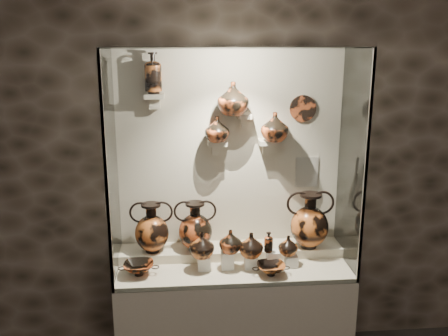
# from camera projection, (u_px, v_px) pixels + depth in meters

# --- Properties ---
(wall_back) EXTENTS (5.00, 0.02, 3.20)m
(wall_back) POSITION_uv_depth(u_px,v_px,m) (230.00, 153.00, 3.79)
(wall_back) COLOR #2B231B
(wall_back) RESTS_ON ground
(plinth) EXTENTS (1.70, 0.60, 0.80)m
(plinth) POSITION_uv_depth(u_px,v_px,m) (233.00, 316.00, 3.79)
(plinth) COLOR beige
(plinth) RESTS_ON floor
(front_tier) EXTENTS (1.68, 0.58, 0.03)m
(front_tier) POSITION_uv_depth(u_px,v_px,m) (233.00, 267.00, 3.68)
(front_tier) COLOR beige
(front_tier) RESTS_ON plinth
(rear_tier) EXTENTS (1.70, 0.25, 0.10)m
(rear_tier) POSITION_uv_depth(u_px,v_px,m) (231.00, 252.00, 3.84)
(rear_tier) COLOR beige
(rear_tier) RESTS_ON plinth
(back_panel) EXTENTS (1.70, 0.03, 1.60)m
(back_panel) POSITION_uv_depth(u_px,v_px,m) (230.00, 154.00, 3.79)
(back_panel) COLOR beige
(back_panel) RESTS_ON plinth
(glass_front) EXTENTS (1.70, 0.01, 1.60)m
(glass_front) POSITION_uv_depth(u_px,v_px,m) (239.00, 175.00, 3.20)
(glass_front) COLOR white
(glass_front) RESTS_ON plinth
(glass_left) EXTENTS (0.01, 0.60, 1.60)m
(glass_left) POSITION_uv_depth(u_px,v_px,m) (111.00, 166.00, 3.41)
(glass_left) COLOR white
(glass_left) RESTS_ON plinth
(glass_right) EXTENTS (0.01, 0.60, 1.60)m
(glass_right) POSITION_uv_depth(u_px,v_px,m) (352.00, 161.00, 3.55)
(glass_right) COLOR white
(glass_right) RESTS_ON plinth
(glass_top) EXTENTS (1.70, 0.60, 0.01)m
(glass_top) POSITION_uv_depth(u_px,v_px,m) (235.00, 47.00, 3.28)
(glass_top) COLOR white
(glass_top) RESTS_ON back_panel
(frame_post_left) EXTENTS (0.02, 0.02, 1.60)m
(frame_post_left) POSITION_uv_depth(u_px,v_px,m) (106.00, 178.00, 3.14)
(frame_post_left) COLOR gray
(frame_post_left) RESTS_ON plinth
(frame_post_right) EXTENTS (0.02, 0.02, 1.60)m
(frame_post_right) POSITION_uv_depth(u_px,v_px,m) (366.00, 172.00, 3.27)
(frame_post_right) COLOR gray
(frame_post_right) RESTS_ON plinth
(pedestal_a) EXTENTS (0.09, 0.09, 0.10)m
(pedestal_a) POSITION_uv_depth(u_px,v_px,m) (204.00, 263.00, 3.60)
(pedestal_a) COLOR white
(pedestal_a) RESTS_ON front_tier
(pedestal_b) EXTENTS (0.09, 0.09, 0.13)m
(pedestal_b) POSITION_uv_depth(u_px,v_px,m) (227.00, 260.00, 3.61)
(pedestal_b) COLOR white
(pedestal_b) RESTS_ON front_tier
(pedestal_c) EXTENTS (0.09, 0.09, 0.09)m
(pedestal_c) POSITION_uv_depth(u_px,v_px,m) (251.00, 261.00, 3.63)
(pedestal_c) COLOR white
(pedestal_c) RESTS_ON front_tier
(pedestal_d) EXTENTS (0.09, 0.09, 0.12)m
(pedestal_d) POSITION_uv_depth(u_px,v_px,m) (272.00, 259.00, 3.64)
(pedestal_d) COLOR white
(pedestal_d) RESTS_ON front_tier
(pedestal_e) EXTENTS (0.09, 0.09, 0.08)m
(pedestal_e) POSITION_uv_depth(u_px,v_px,m) (291.00, 261.00, 3.66)
(pedestal_e) COLOR white
(pedestal_e) RESTS_ON front_tier
(bracket_ul) EXTENTS (0.14, 0.12, 0.04)m
(bracket_ul) POSITION_uv_depth(u_px,v_px,m) (154.00, 96.00, 3.55)
(bracket_ul) COLOR beige
(bracket_ul) RESTS_ON back_panel
(bracket_ca) EXTENTS (0.14, 0.12, 0.04)m
(bracket_ca) POSITION_uv_depth(u_px,v_px,m) (217.00, 143.00, 3.68)
(bracket_ca) COLOR beige
(bracket_ca) RESTS_ON back_panel
(bracket_cb) EXTENTS (0.10, 0.12, 0.04)m
(bracket_cb) POSITION_uv_depth(u_px,v_px,m) (244.00, 116.00, 3.65)
(bracket_cb) COLOR beige
(bracket_cb) RESTS_ON back_panel
(bracket_cc) EXTENTS (0.14, 0.12, 0.04)m
(bracket_cc) POSITION_uv_depth(u_px,v_px,m) (268.00, 142.00, 3.71)
(bracket_cc) COLOR beige
(bracket_cc) RESTS_ON back_panel
(amphora_left) EXTENTS (0.35, 0.35, 0.38)m
(amphora_left) POSITION_uv_depth(u_px,v_px,m) (152.00, 227.00, 3.70)
(amphora_left) COLOR #B85923
(amphora_left) RESTS_ON rear_tier
(amphora_mid) EXTENTS (0.37, 0.37, 0.38)m
(amphora_mid) POSITION_uv_depth(u_px,v_px,m) (195.00, 226.00, 3.73)
(amphora_mid) COLOR #C14E22
(amphora_mid) RESTS_ON rear_tier
(amphora_right) EXTENTS (0.43, 0.43, 0.43)m
(amphora_right) POSITION_uv_depth(u_px,v_px,m) (310.00, 220.00, 3.77)
(amphora_right) COLOR #B85923
(amphora_right) RESTS_ON rear_tier
(jug_a) EXTENTS (0.20, 0.20, 0.19)m
(jug_a) POSITION_uv_depth(u_px,v_px,m) (202.00, 245.00, 3.55)
(jug_a) COLOR #B85923
(jug_a) RESTS_ON pedestal_a
(jug_b) EXTENTS (0.19, 0.19, 0.17)m
(jug_b) POSITION_uv_depth(u_px,v_px,m) (230.00, 241.00, 3.56)
(jug_b) COLOR #C14E22
(jug_b) RESTS_ON pedestal_b
(jug_c) EXTENTS (0.20, 0.20, 0.18)m
(jug_c) POSITION_uv_depth(u_px,v_px,m) (251.00, 245.00, 3.58)
(jug_c) COLOR #B85923
(jug_c) RESTS_ON pedestal_c
(jug_e) EXTENTS (0.19, 0.19, 0.15)m
(jug_e) POSITION_uv_depth(u_px,v_px,m) (288.00, 245.00, 3.64)
(jug_e) COLOR #B85923
(jug_e) RESTS_ON pedestal_e
(lekythos_small) EXTENTS (0.08, 0.08, 0.17)m
(lekythos_small) POSITION_uv_depth(u_px,v_px,m) (269.00, 241.00, 3.59)
(lekythos_small) COLOR #C14E22
(lekythos_small) RESTS_ON pedestal_d
(kylix_left) EXTENTS (0.33, 0.30, 0.11)m
(kylix_left) POSITION_uv_depth(u_px,v_px,m) (139.00, 268.00, 3.51)
(kylix_left) COLOR #C14E22
(kylix_left) RESTS_ON front_tier
(kylix_right) EXTENTS (0.31, 0.28, 0.10)m
(kylix_right) POSITION_uv_depth(u_px,v_px,m) (271.00, 268.00, 3.51)
(kylix_right) COLOR #B85923
(kylix_right) RESTS_ON front_tier
(lekythos_tall) EXTENTS (0.14, 0.14, 0.33)m
(lekythos_tall) POSITION_uv_depth(u_px,v_px,m) (153.00, 70.00, 3.49)
(lekythos_tall) COLOR #B85923
(lekythos_tall) RESTS_ON bracket_ul
(ovoid_vase_a) EXTENTS (0.21, 0.21, 0.19)m
(ovoid_vase_a) POSITION_uv_depth(u_px,v_px,m) (217.00, 129.00, 3.61)
(ovoid_vase_a) COLOR #C14E22
(ovoid_vase_a) RESTS_ON bracket_ca
(ovoid_vase_b) EXTENTS (0.29, 0.29, 0.24)m
(ovoid_vase_b) POSITION_uv_depth(u_px,v_px,m) (233.00, 98.00, 3.54)
(ovoid_vase_b) COLOR #C14E22
(ovoid_vase_b) RESTS_ON bracket_cb
(ovoid_vase_c) EXTENTS (0.26, 0.26, 0.21)m
(ovoid_vase_c) POSITION_uv_depth(u_px,v_px,m) (275.00, 127.00, 3.63)
(ovoid_vase_c) COLOR #C14E22
(ovoid_vase_c) RESTS_ON bracket_cc
(wall_plate) EXTENTS (0.20, 0.02, 0.20)m
(wall_plate) POSITION_uv_depth(u_px,v_px,m) (303.00, 108.00, 3.72)
(wall_plate) COLOR #A0421F
(wall_plate) RESTS_ON back_panel
(info_placard) EXTENTS (0.18, 0.01, 0.24)m
(info_placard) POSITION_uv_depth(u_px,v_px,m) (307.00, 172.00, 3.85)
(info_placard) COLOR beige
(info_placard) RESTS_ON back_panel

